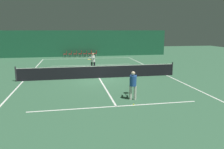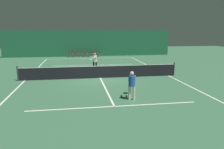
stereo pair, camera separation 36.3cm
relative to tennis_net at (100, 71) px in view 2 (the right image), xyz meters
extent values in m
plane|color=#386647|center=(0.00, 0.00, -0.51)|extent=(60.00, 60.00, 0.00)
cube|color=#1E5B3D|center=(0.00, 14.30, 1.26)|extent=(23.00, 0.12, 3.54)
cube|color=white|center=(0.00, 11.90, -0.51)|extent=(11.00, 0.10, 0.00)
cube|color=white|center=(0.00, 6.40, -0.51)|extent=(8.25, 0.10, 0.00)
cube|color=white|center=(0.00, -6.40, -0.51)|extent=(8.25, 0.10, 0.00)
cube|color=white|center=(-5.50, 0.00, -0.51)|extent=(0.10, 23.80, 0.00)
cube|color=white|center=(5.50, 0.00, -0.51)|extent=(0.10, 23.80, 0.00)
cube|color=white|center=(0.00, 0.00, -0.51)|extent=(0.10, 12.80, 0.00)
cube|color=black|center=(0.00, 0.00, -0.04)|extent=(11.90, 0.02, 0.95)
cube|color=white|center=(0.00, 0.00, 0.41)|extent=(11.90, 0.02, 0.05)
cylinder|color=#333338|center=(-5.95, 0.00, 0.02)|extent=(0.10, 0.10, 1.07)
cylinder|color=#333338|center=(5.95, 0.00, 0.02)|extent=(0.10, 0.10, 1.07)
cylinder|color=beige|center=(0.95, -5.49, -0.14)|extent=(0.18, 0.18, 0.74)
cylinder|color=beige|center=(1.18, -5.56, -0.14)|extent=(0.18, 0.18, 0.74)
cylinder|color=#234C99|center=(1.07, -5.52, 0.50)|extent=(0.44, 0.44, 0.54)
sphere|color=beige|center=(1.07, -5.52, 0.90)|extent=(0.21, 0.21, 0.21)
cylinder|color=#234C99|center=(1.01, -5.25, 0.62)|extent=(0.24, 0.51, 0.22)
cylinder|color=#234C99|center=(1.27, -5.33, 0.62)|extent=(0.24, 0.51, 0.22)
cylinder|color=black|center=(1.26, -4.91, 0.56)|extent=(0.12, 0.30, 0.03)
torus|color=black|center=(1.36, -4.63, 0.56)|extent=(0.42, 0.42, 0.03)
cylinder|color=silver|center=(1.36, -4.63, 0.56)|extent=(0.35, 0.35, 0.00)
cylinder|color=black|center=(-0.01, 3.26, -0.12)|extent=(0.20, 0.20, 0.78)
cylinder|color=black|center=(-0.24, 3.37, -0.12)|extent=(0.20, 0.20, 0.78)
cylinder|color=white|center=(-0.13, 3.32, 0.55)|extent=(0.48, 0.48, 0.56)
sphere|color=tan|center=(-0.13, 3.32, 0.97)|extent=(0.22, 0.22, 0.22)
cylinder|color=white|center=(-0.10, 3.02, 0.68)|extent=(0.31, 0.53, 0.23)
cylinder|color=white|center=(-0.37, 3.15, 0.68)|extent=(0.31, 0.53, 0.23)
cylinder|color=black|center=(-0.41, 2.71, 0.61)|extent=(0.16, 0.29, 0.03)
torus|color=gold|center=(-0.54, 2.44, 0.61)|extent=(0.44, 0.44, 0.03)
cylinder|color=silver|center=(-0.54, 2.44, 0.61)|extent=(0.37, 0.37, 0.00)
cylinder|color=#99999E|center=(-3.02, 13.94, -0.32)|extent=(0.03, 0.03, 0.39)
cylinder|color=#99999E|center=(-3.02, 13.56, -0.32)|extent=(0.03, 0.03, 0.39)
cylinder|color=#99999E|center=(-2.64, 13.94, -0.32)|extent=(0.03, 0.03, 0.39)
cylinder|color=#99999E|center=(-2.64, 13.56, -0.32)|extent=(0.03, 0.03, 0.39)
cube|color=#A51E1E|center=(-2.83, 13.75, -0.10)|extent=(0.44, 0.44, 0.05)
cube|color=#A51E1E|center=(-2.63, 13.75, 0.13)|extent=(0.04, 0.44, 0.40)
cylinder|color=#99999E|center=(-2.35, 13.94, -0.32)|extent=(0.03, 0.03, 0.39)
cylinder|color=#99999E|center=(-2.35, 13.56, -0.32)|extent=(0.03, 0.03, 0.39)
cylinder|color=#99999E|center=(-1.97, 13.94, -0.32)|extent=(0.03, 0.03, 0.39)
cylinder|color=#99999E|center=(-1.97, 13.56, -0.32)|extent=(0.03, 0.03, 0.39)
cube|color=#A51E1E|center=(-2.16, 13.75, -0.10)|extent=(0.44, 0.44, 0.05)
cube|color=#A51E1E|center=(-1.96, 13.75, 0.13)|extent=(0.04, 0.44, 0.40)
cylinder|color=#99999E|center=(-1.68, 13.94, -0.32)|extent=(0.03, 0.03, 0.39)
cylinder|color=#99999E|center=(-1.68, 13.56, -0.32)|extent=(0.03, 0.03, 0.39)
cylinder|color=#99999E|center=(-1.30, 13.94, -0.32)|extent=(0.03, 0.03, 0.39)
cylinder|color=#99999E|center=(-1.30, 13.56, -0.32)|extent=(0.03, 0.03, 0.39)
cube|color=#A51E1E|center=(-1.49, 13.75, -0.10)|extent=(0.44, 0.44, 0.05)
cube|color=#A51E1E|center=(-1.29, 13.75, 0.13)|extent=(0.04, 0.44, 0.40)
cylinder|color=#99999E|center=(-1.02, 13.94, -0.32)|extent=(0.03, 0.03, 0.39)
cylinder|color=#99999E|center=(-1.02, 13.56, -0.32)|extent=(0.03, 0.03, 0.39)
cylinder|color=#99999E|center=(-0.64, 13.94, -0.32)|extent=(0.03, 0.03, 0.39)
cylinder|color=#99999E|center=(-0.64, 13.56, -0.32)|extent=(0.03, 0.03, 0.39)
cube|color=#A51E1E|center=(-0.83, 13.75, -0.10)|extent=(0.44, 0.44, 0.05)
cube|color=#A51E1E|center=(-0.63, 13.75, 0.13)|extent=(0.04, 0.44, 0.40)
cylinder|color=#99999E|center=(-0.35, 13.94, -0.32)|extent=(0.03, 0.03, 0.39)
cylinder|color=#99999E|center=(-0.35, 13.56, -0.32)|extent=(0.03, 0.03, 0.39)
cylinder|color=#99999E|center=(0.03, 13.94, -0.32)|extent=(0.03, 0.03, 0.39)
cylinder|color=#99999E|center=(0.03, 13.56, -0.32)|extent=(0.03, 0.03, 0.39)
cube|color=#A51E1E|center=(-0.16, 13.75, -0.10)|extent=(0.44, 0.44, 0.05)
cube|color=#A51E1E|center=(0.04, 13.75, 0.13)|extent=(0.04, 0.44, 0.40)
cylinder|color=#99999E|center=(0.32, 13.94, -0.32)|extent=(0.03, 0.03, 0.39)
cylinder|color=#99999E|center=(0.32, 13.56, -0.32)|extent=(0.03, 0.03, 0.39)
cylinder|color=#99999E|center=(0.70, 13.94, -0.32)|extent=(0.03, 0.03, 0.39)
cylinder|color=#99999E|center=(0.70, 13.56, -0.32)|extent=(0.03, 0.03, 0.39)
cube|color=#A51E1E|center=(0.51, 13.75, -0.10)|extent=(0.44, 0.44, 0.05)
cube|color=#A51E1E|center=(0.71, 13.75, 0.13)|extent=(0.04, 0.44, 0.40)
cylinder|color=#99999E|center=(0.98, 13.94, -0.32)|extent=(0.03, 0.03, 0.39)
cylinder|color=#99999E|center=(0.98, 13.56, -0.32)|extent=(0.03, 0.03, 0.39)
cylinder|color=#99999E|center=(1.36, 13.94, -0.32)|extent=(0.03, 0.03, 0.39)
cylinder|color=#99999E|center=(1.36, 13.56, -0.32)|extent=(0.03, 0.03, 0.39)
cube|color=#A51E1E|center=(1.17, 13.75, -0.10)|extent=(0.44, 0.44, 0.05)
cube|color=#A51E1E|center=(1.37, 13.75, 0.13)|extent=(0.04, 0.44, 0.40)
sphere|color=#D1DB33|center=(0.88, -6.36, -0.48)|extent=(0.07, 0.07, 0.07)
camera|label=1|loc=(-2.04, -16.15, 3.09)|focal=35.00mm
camera|label=2|loc=(-1.69, -16.21, 3.09)|focal=35.00mm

